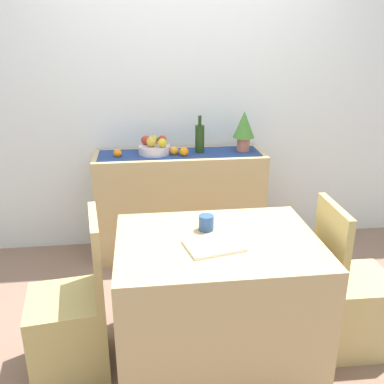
{
  "coord_description": "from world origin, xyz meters",
  "views": [
    {
      "loc": [
        -0.35,
        -2.35,
        1.76
      ],
      "look_at": [
        -0.01,
        0.39,
        0.73
      ],
      "focal_mm": 40.11,
      "sensor_mm": 36.0,
      "label": 1
    }
  ],
  "objects_px": {
    "sideboard_console": "(180,204)",
    "open_book": "(213,245)",
    "chair_near_window": "(71,326)",
    "wine_bottle": "(200,138)",
    "potted_plant": "(244,128)",
    "chair_by_corner": "(350,305)",
    "fruit_bowl": "(154,150)",
    "coffee_cup": "(206,223)",
    "dining_table": "(217,300)"
  },
  "relations": [
    {
      "from": "wine_bottle",
      "to": "chair_by_corner",
      "type": "xyz_separation_m",
      "value": [
        0.72,
        -1.28,
        -0.72
      ]
    },
    {
      "from": "wine_bottle",
      "to": "dining_table",
      "type": "height_order",
      "value": "wine_bottle"
    },
    {
      "from": "chair_near_window",
      "to": "wine_bottle",
      "type": "bearing_deg",
      "value": 55.46
    },
    {
      "from": "coffee_cup",
      "to": "open_book",
      "type": "bearing_deg",
      "value": -88.28
    },
    {
      "from": "coffee_cup",
      "to": "dining_table",
      "type": "bearing_deg",
      "value": -71.52
    },
    {
      "from": "coffee_cup",
      "to": "chair_by_corner",
      "type": "relative_size",
      "value": 0.09
    },
    {
      "from": "fruit_bowl",
      "to": "potted_plant",
      "type": "xyz_separation_m",
      "value": [
        0.71,
        0.0,
        0.15
      ]
    },
    {
      "from": "dining_table",
      "to": "coffee_cup",
      "type": "distance_m",
      "value": 0.43
    },
    {
      "from": "potted_plant",
      "to": "chair_near_window",
      "type": "distance_m",
      "value": 1.94
    },
    {
      "from": "fruit_bowl",
      "to": "dining_table",
      "type": "xyz_separation_m",
      "value": [
        0.28,
        -1.28,
        -0.53
      ]
    },
    {
      "from": "fruit_bowl",
      "to": "dining_table",
      "type": "height_order",
      "value": "fruit_bowl"
    },
    {
      "from": "fruit_bowl",
      "to": "chair_by_corner",
      "type": "distance_m",
      "value": 1.79
    },
    {
      "from": "potted_plant",
      "to": "chair_by_corner",
      "type": "height_order",
      "value": "potted_plant"
    },
    {
      "from": "sideboard_console",
      "to": "potted_plant",
      "type": "height_order",
      "value": "potted_plant"
    },
    {
      "from": "dining_table",
      "to": "chair_by_corner",
      "type": "relative_size",
      "value": 1.19
    },
    {
      "from": "dining_table",
      "to": "chair_near_window",
      "type": "bearing_deg",
      "value": 179.85
    },
    {
      "from": "fruit_bowl",
      "to": "wine_bottle",
      "type": "distance_m",
      "value": 0.37
    },
    {
      "from": "sideboard_console",
      "to": "open_book",
      "type": "distance_m",
      "value": 1.39
    },
    {
      "from": "wine_bottle",
      "to": "potted_plant",
      "type": "height_order",
      "value": "potted_plant"
    },
    {
      "from": "wine_bottle",
      "to": "potted_plant",
      "type": "relative_size",
      "value": 0.92
    },
    {
      "from": "potted_plant",
      "to": "chair_by_corner",
      "type": "xyz_separation_m",
      "value": [
        0.36,
        -1.28,
        -0.79
      ]
    },
    {
      "from": "fruit_bowl",
      "to": "dining_table",
      "type": "bearing_deg",
      "value": -77.77
    },
    {
      "from": "wine_bottle",
      "to": "coffee_cup",
      "type": "xyz_separation_m",
      "value": [
        -0.12,
        -1.15,
        -0.2
      ]
    },
    {
      "from": "potted_plant",
      "to": "chair_by_corner",
      "type": "distance_m",
      "value": 1.55
    },
    {
      "from": "sideboard_console",
      "to": "chair_by_corner",
      "type": "distance_m",
      "value": 1.56
    },
    {
      "from": "sideboard_console",
      "to": "chair_near_window",
      "type": "height_order",
      "value": "chair_near_window"
    },
    {
      "from": "chair_near_window",
      "to": "potted_plant",
      "type": "bearing_deg",
      "value": 46.05
    },
    {
      "from": "fruit_bowl",
      "to": "chair_near_window",
      "type": "relative_size",
      "value": 0.27
    },
    {
      "from": "sideboard_console",
      "to": "chair_by_corner",
      "type": "height_order",
      "value": "chair_by_corner"
    },
    {
      "from": "sideboard_console",
      "to": "fruit_bowl",
      "type": "xyz_separation_m",
      "value": [
        -0.2,
        0.0,
        0.47
      ]
    },
    {
      "from": "fruit_bowl",
      "to": "coffee_cup",
      "type": "height_order",
      "value": "fruit_bowl"
    },
    {
      "from": "sideboard_console",
      "to": "open_book",
      "type": "xyz_separation_m",
      "value": [
        0.04,
        -1.35,
        0.32
      ]
    },
    {
      "from": "coffee_cup",
      "to": "chair_by_corner",
      "type": "xyz_separation_m",
      "value": [
        0.84,
        -0.13,
        -0.52
      ]
    },
    {
      "from": "open_book",
      "to": "potted_plant",
      "type": "bearing_deg",
      "value": 58.22
    },
    {
      "from": "sideboard_console",
      "to": "wine_bottle",
      "type": "height_order",
      "value": "wine_bottle"
    },
    {
      "from": "wine_bottle",
      "to": "potted_plant",
      "type": "distance_m",
      "value": 0.36
    },
    {
      "from": "dining_table",
      "to": "chair_near_window",
      "type": "relative_size",
      "value": 1.19
    },
    {
      "from": "sideboard_console",
      "to": "dining_table",
      "type": "relative_size",
      "value": 1.26
    },
    {
      "from": "wine_bottle",
      "to": "chair_by_corner",
      "type": "bearing_deg",
      "value": -60.71
    },
    {
      "from": "sideboard_console",
      "to": "chair_near_window",
      "type": "distance_m",
      "value": 1.47
    },
    {
      "from": "wine_bottle",
      "to": "chair_near_window",
      "type": "height_order",
      "value": "wine_bottle"
    },
    {
      "from": "open_book",
      "to": "fruit_bowl",
      "type": "bearing_deg",
      "value": 87.43
    },
    {
      "from": "open_book",
      "to": "chair_near_window",
      "type": "xyz_separation_m",
      "value": [
        -0.76,
        0.08,
        -0.48
      ]
    },
    {
      "from": "potted_plant",
      "to": "dining_table",
      "type": "height_order",
      "value": "potted_plant"
    },
    {
      "from": "fruit_bowl",
      "to": "wine_bottle",
      "type": "bearing_deg",
      "value": 0.0
    },
    {
      "from": "fruit_bowl",
      "to": "chair_by_corner",
      "type": "xyz_separation_m",
      "value": [
        1.07,
        -1.28,
        -0.64
      ]
    },
    {
      "from": "sideboard_console",
      "to": "chair_near_window",
      "type": "xyz_separation_m",
      "value": [
        -0.72,
        -1.28,
        -0.17
      ]
    },
    {
      "from": "potted_plant",
      "to": "wine_bottle",
      "type": "bearing_deg",
      "value": 180.0
    },
    {
      "from": "sideboard_console",
      "to": "wine_bottle",
      "type": "distance_m",
      "value": 0.57
    },
    {
      "from": "coffee_cup",
      "to": "wine_bottle",
      "type": "bearing_deg",
      "value": 83.85
    }
  ]
}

